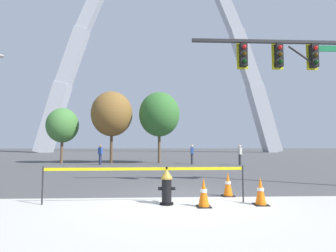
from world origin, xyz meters
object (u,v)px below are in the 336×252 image
object	(u,v)px
fire_hydrant	(167,187)
monument_arch	(160,49)
traffic_cone_curb_edge	(228,185)
traffic_cone_by_hydrant	(260,191)
traffic_signal_gantry	(306,76)
pedestrian_walking_right	(100,155)
pedestrian_standing_center	(240,155)
traffic_cone_mid_sidewalk	(204,193)
pedestrian_walking_left	(192,154)

from	to	relation	value
fire_hydrant	monument_arch	world-z (taller)	monument_arch
traffic_cone_curb_edge	monument_arch	size ratio (longest dim) A/B	0.01
traffic_cone_by_hydrant	traffic_signal_gantry	xyz separation A→B (m)	(3.07, 2.88, 3.91)
fire_hydrant	pedestrian_walking_right	xyz separation A→B (m)	(-4.81, 14.09, 0.35)
traffic_cone_by_hydrant	pedestrian_standing_center	bearing A→B (deg)	74.19
traffic_cone_by_hydrant	traffic_cone_curb_edge	xyz separation A→B (m)	(-0.53, 1.19, 0.00)
traffic_cone_curb_edge	fire_hydrant	bearing A→B (deg)	-152.00
traffic_signal_gantry	pedestrian_standing_center	size ratio (longest dim) A/B	4.04
fire_hydrant	traffic_cone_mid_sidewalk	bearing A→B (deg)	-19.02
traffic_cone_curb_edge	pedestrian_standing_center	world-z (taller)	pedestrian_standing_center
traffic_cone_mid_sidewalk	fire_hydrant	bearing A→B (deg)	160.98
pedestrian_standing_center	fire_hydrant	bearing A→B (deg)	-115.36
traffic_cone_mid_sidewalk	traffic_cone_curb_edge	xyz separation A→B (m)	(0.99, 1.34, 0.00)
traffic_cone_curb_edge	traffic_signal_gantry	size ratio (longest dim) A/B	0.11
monument_arch	traffic_cone_curb_edge	bearing A→B (deg)	-88.19
traffic_cone_mid_sidewalk	pedestrian_walking_right	distance (m)	15.51
monument_arch	pedestrian_standing_center	world-z (taller)	monument_arch
monument_arch	pedestrian_walking_right	distance (m)	42.06
traffic_cone_mid_sidewalk	monument_arch	xyz separation A→B (m)	(-0.54, 49.77, 22.64)
traffic_cone_curb_edge	pedestrian_walking_right	world-z (taller)	pedestrian_walking_right
traffic_signal_gantry	pedestrian_walking_right	size ratio (longest dim) A/B	4.04
traffic_cone_mid_sidewalk	pedestrian_standing_center	distance (m)	14.46
fire_hydrant	pedestrian_walking_right	world-z (taller)	pedestrian_walking_right
pedestrian_walking_right	pedestrian_walking_left	bearing A→B (deg)	2.15
traffic_cone_curb_edge	pedestrian_walking_right	size ratio (longest dim) A/B	0.46
traffic_cone_by_hydrant	traffic_cone_mid_sidewalk	distance (m)	1.53
traffic_cone_by_hydrant	monument_arch	bearing A→B (deg)	92.38
fire_hydrant	traffic_cone_curb_edge	size ratio (longest dim) A/B	1.36
traffic_cone_by_hydrant	pedestrian_walking_right	size ratio (longest dim) A/B	0.46
traffic_cone_curb_edge	pedestrian_walking_left	xyz separation A→B (m)	(0.71, 13.34, 0.46)
pedestrian_walking_left	pedestrian_standing_center	distance (m)	3.80
traffic_cone_mid_sidewalk	traffic_signal_gantry	world-z (taller)	traffic_signal_gantry
traffic_cone_curb_edge	pedestrian_walking_right	bearing A→B (deg)	117.26
fire_hydrant	pedestrian_walking_right	distance (m)	14.89
traffic_cone_mid_sidewalk	pedestrian_walking_right	bearing A→B (deg)	111.71
traffic_cone_mid_sidewalk	traffic_cone_curb_edge	world-z (taller)	same
pedestrian_walking_left	pedestrian_walking_right	distance (m)	7.44
traffic_cone_by_hydrant	pedestrian_walking_right	distance (m)	16.01
traffic_cone_curb_edge	pedestrian_standing_center	bearing A→B (deg)	70.45
traffic_signal_gantry	pedestrian_walking_left	bearing A→B (deg)	103.96
traffic_signal_gantry	traffic_cone_mid_sidewalk	bearing A→B (deg)	-146.65
traffic_cone_curb_edge	monument_arch	distance (m)	53.48
traffic_cone_by_hydrant	traffic_signal_gantry	distance (m)	5.74
pedestrian_walking_right	traffic_cone_mid_sidewalk	bearing A→B (deg)	-68.29
fire_hydrant	pedestrian_walking_left	bearing A→B (deg)	79.63
traffic_cone_curb_edge	pedestrian_walking_left	distance (m)	13.37
fire_hydrant	monument_arch	distance (m)	54.34
traffic_signal_gantry	pedestrian_standing_center	world-z (taller)	traffic_signal_gantry
traffic_cone_by_hydrant	traffic_cone_curb_edge	world-z (taller)	same
fire_hydrant	monument_arch	bearing A→B (deg)	89.55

